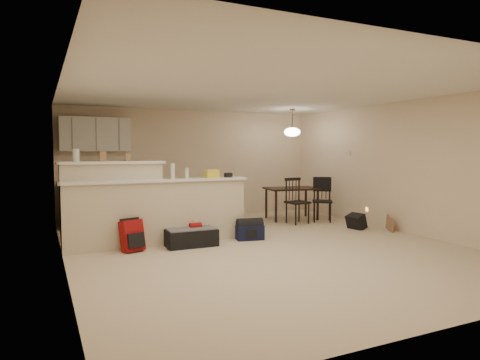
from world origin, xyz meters
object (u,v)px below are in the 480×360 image
red_backpack (132,236)px  dining_table (292,191)px  black_daypack (356,222)px  dining_chair_far (322,200)px  navy_duffel (250,232)px  suitcase (190,237)px  dining_chair_near (298,201)px  pendant_lamp (292,132)px

red_backpack → dining_table: bearing=5.7°
red_backpack → black_daypack: size_ratio=1.47×
dining_chair_far → red_backpack: dining_chair_far is taller
dining_chair_far → black_daypack: 1.08m
navy_duffel → red_backpack: bearing=-169.1°
dining_chair_far → dining_table: bearing=160.8°
dining_table → black_daypack: bearing=-63.5°
black_daypack → suitcase: bearing=80.3°
dining_chair_near → navy_duffel: bearing=-153.6°
dining_table → dining_chair_far: bearing=-44.0°
red_backpack → dining_chair_near: bearing=-0.9°
pendant_lamp → navy_duffel: size_ratio=1.31×
dining_table → pendant_lamp: bearing=-126.4°
dining_chair_far → navy_duffel: (-2.30, -1.03, -0.35)m
dining_table → pendant_lamp: (-0.00, -0.00, 1.35)m
dining_chair_near → suitcase: 2.97m
dining_table → suitcase: size_ratio=1.53×
pendant_lamp → navy_duffel: bearing=-139.4°
red_backpack → black_daypack: (4.42, 0.00, -0.10)m
dining_chair_far → red_backpack: 4.47m
pendant_lamp → suitcase: (-2.96, -1.60, -1.85)m
pendant_lamp → navy_duffel: pendant_lamp is taller
red_backpack → black_daypack: red_backpack is taller
pendant_lamp → dining_chair_near: (-0.20, -0.56, -1.50)m
black_daypack → dining_chair_far: bearing=-5.3°
black_daypack → navy_duffel: bearing=80.3°
dining_chair_far → red_backpack: bearing=-133.2°
dining_table → dining_chair_far: (0.43, -0.57, -0.16)m
pendant_lamp → dining_chair_near: 1.61m
suitcase → black_daypack: size_ratio=2.48×
dining_table → navy_duffel: (-1.86, -1.60, -0.51)m
pendant_lamp → black_daypack: (0.51, -1.60, -1.84)m
dining_chair_near → suitcase: size_ratio=1.19×
navy_duffel → black_daypack: (2.38, 0.00, 0.02)m
dining_chair_far → black_daypack: dining_chair_far is taller
dining_table → pendant_lamp: size_ratio=2.03×
navy_duffel → suitcase: bearing=-169.1°
red_backpack → black_daypack: 4.42m
dining_table → dining_chair_near: bearing=-101.2°
dining_table → pendant_lamp: 1.35m
dining_chair_near → navy_duffel: 1.99m
dining_chair_far → red_backpack: size_ratio=1.96×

